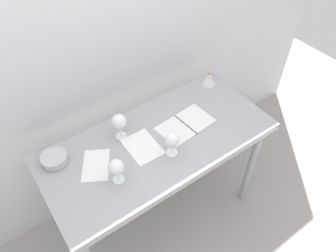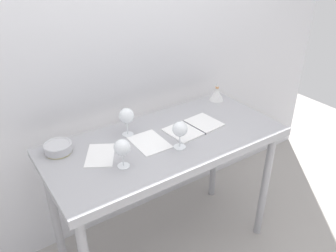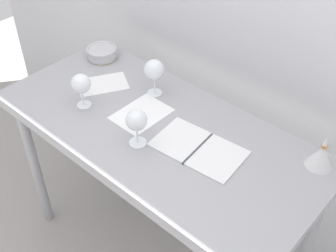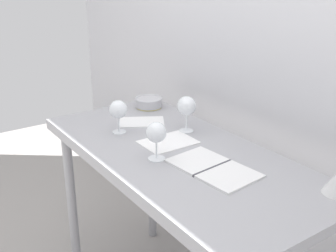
# 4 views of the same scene
# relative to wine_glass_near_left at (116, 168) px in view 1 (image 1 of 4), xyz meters

# --- Properties ---
(ground_plane) EXTENTS (6.00, 6.00, 0.00)m
(ground_plane) POSITION_rel_wine_glass_near_left_xyz_m (0.33, 0.11, -1.01)
(ground_plane) COLOR #9E9994
(back_wall) EXTENTS (3.80, 0.04, 2.60)m
(back_wall) POSITION_rel_wine_glass_near_left_xyz_m (0.33, 0.60, 0.29)
(back_wall) COLOR silver
(back_wall) RESTS_ON ground_plane
(steel_counter) EXTENTS (1.40, 0.65, 0.90)m
(steel_counter) POSITION_rel_wine_glass_near_left_xyz_m (0.33, 0.11, -0.21)
(steel_counter) COLOR #99999E
(steel_counter) RESTS_ON ground_plane
(wine_glass_near_left) EXTENTS (0.08, 0.08, 0.16)m
(wine_glass_near_left) POSITION_rel_wine_glass_near_left_xyz_m (0.00, 0.00, 0.00)
(wine_glass_near_left) COLOR white
(wine_glass_near_left) RESTS_ON steel_counter
(wine_glass_near_center) EXTENTS (0.08, 0.08, 0.16)m
(wine_glass_near_center) POSITION_rel_wine_glass_near_left_xyz_m (0.34, -0.01, 0.00)
(wine_glass_near_center) COLOR white
(wine_glass_near_center) RESTS_ON steel_counter
(wine_glass_far_left) EXTENTS (0.09, 0.09, 0.17)m
(wine_glass_far_left) POSITION_rel_wine_glass_near_left_xyz_m (0.17, 0.27, 0.01)
(wine_glass_far_left) COLOR white
(wine_glass_far_left) RESTS_ON steel_counter
(open_notebook) EXTENTS (0.36, 0.24, 0.01)m
(open_notebook) POSITION_rel_wine_glass_near_left_xyz_m (0.54, 0.11, -0.11)
(open_notebook) COLOR white
(open_notebook) RESTS_ON steel_counter
(tasting_sheet_upper) EXTENTS (0.18, 0.24, 0.00)m
(tasting_sheet_upper) POSITION_rel_wine_glass_near_left_xyz_m (0.23, 0.12, -0.11)
(tasting_sheet_upper) COLOR white
(tasting_sheet_upper) RESTS_ON steel_counter
(tasting_sheet_lower) EXTENTS (0.24, 0.26, 0.00)m
(tasting_sheet_lower) POSITION_rel_wine_glass_near_left_xyz_m (-0.06, 0.16, -0.11)
(tasting_sheet_lower) COLOR white
(tasting_sheet_lower) RESTS_ON steel_counter
(tasting_bowl) EXTENTS (0.15, 0.15, 0.06)m
(tasting_bowl) POSITION_rel_wine_glass_near_left_xyz_m (-0.23, 0.31, -0.08)
(tasting_bowl) COLOR #DBCC66
(tasting_bowl) RESTS_ON steel_counter
(decanter_funnel) EXTENTS (0.10, 0.10, 0.14)m
(decanter_funnel) POSITION_rel_wine_glass_near_left_xyz_m (0.92, 0.35, -0.06)
(decanter_funnel) COLOR silver
(decanter_funnel) RESTS_ON steel_counter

